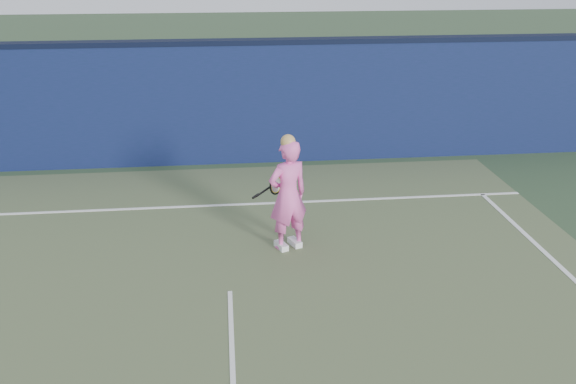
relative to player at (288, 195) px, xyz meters
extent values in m
plane|color=#2F462B|center=(-0.92, -2.24, -0.88)|extent=(80.00, 80.00, 0.00)
cube|color=#0D1939|center=(-0.92, 4.26, 0.37)|extent=(24.00, 0.40, 2.50)
cube|color=black|center=(-0.92, 4.26, 1.67)|extent=(24.00, 0.42, 0.10)
imported|color=#F45EB8|center=(0.00, 0.00, -0.01)|extent=(0.74, 0.62, 1.74)
sphere|color=tan|center=(0.00, 0.00, 0.83)|extent=(0.22, 0.22, 0.22)
cube|color=white|center=(0.11, 0.05, -0.83)|extent=(0.22, 0.30, 0.10)
cube|color=white|center=(-0.11, -0.05, -0.83)|extent=(0.22, 0.30, 0.10)
torus|color=black|center=(-0.14, 0.45, 0.00)|extent=(0.25, 0.28, 0.32)
torus|color=yellow|center=(-0.14, 0.45, 0.00)|extent=(0.20, 0.22, 0.27)
cylinder|color=beige|center=(-0.14, 0.45, 0.00)|extent=(0.19, 0.22, 0.26)
cylinder|color=black|center=(-0.35, 0.34, -0.07)|extent=(0.25, 0.21, 0.11)
cylinder|color=black|center=(-0.47, 0.27, -0.11)|extent=(0.13, 0.11, 0.07)
cube|color=white|center=(-0.92, 1.76, -0.86)|extent=(11.00, 0.08, 0.01)
camera|label=1|loc=(-0.90, -8.43, 3.44)|focal=38.00mm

